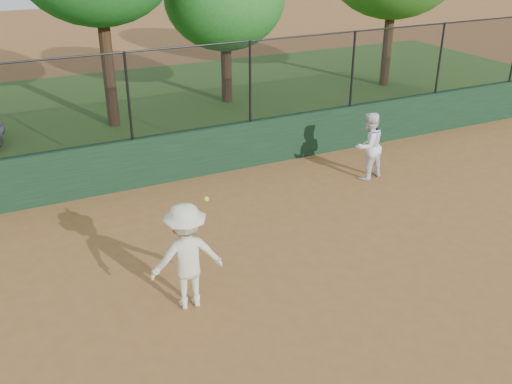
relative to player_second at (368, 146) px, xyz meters
name	(u,v)px	position (x,y,z in m)	size (l,w,h in m)	color
ground	(272,325)	(-4.72, -4.05, -0.83)	(80.00, 80.00, 0.00)	#996031
back_wall	(156,160)	(-4.72, 1.95, -0.23)	(26.00, 0.20, 1.20)	#193720
grass_strip	(103,115)	(-4.72, 7.95, -0.83)	(36.00, 12.00, 0.01)	#2A5119
player_second	(368,146)	(0.00, 0.00, 0.00)	(0.81, 0.63, 1.66)	white
player_main	(187,256)	(-5.69, -2.97, 0.08)	(1.24, 0.79, 2.06)	beige
fence_assembly	(149,93)	(-4.75, 1.95, 1.41)	(26.00, 0.06, 2.00)	black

